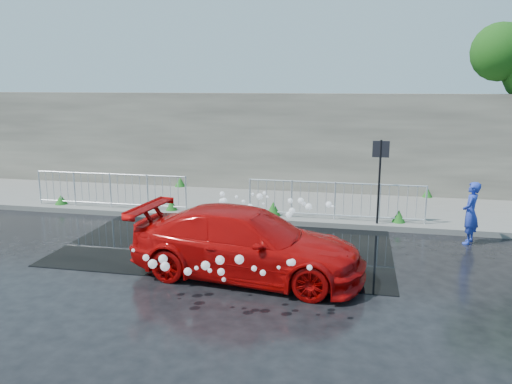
# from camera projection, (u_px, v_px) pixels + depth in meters

# --- Properties ---
(ground) EXTENTS (90.00, 90.00, 0.00)m
(ground) POSITION_uv_depth(u_px,v_px,m) (199.00, 255.00, 11.85)
(ground) COLOR black
(ground) RESTS_ON ground
(pavement) EXTENTS (30.00, 4.00, 0.15)m
(pavement) POSITION_uv_depth(u_px,v_px,m) (246.00, 203.00, 16.62)
(pavement) COLOR slate
(pavement) RESTS_ON ground
(curb) EXTENTS (30.00, 0.25, 0.16)m
(curb) POSITION_uv_depth(u_px,v_px,m) (231.00, 219.00, 14.70)
(curb) COLOR slate
(curb) RESTS_ON ground
(retaining_wall) EXTENTS (30.00, 0.60, 3.50)m
(retaining_wall) POSITION_uv_depth(u_px,v_px,m) (259.00, 142.00, 18.33)
(retaining_wall) COLOR #524D45
(retaining_wall) RESTS_ON pavement
(puddle) EXTENTS (8.00, 5.00, 0.01)m
(puddle) POSITION_uv_depth(u_px,v_px,m) (230.00, 243.00, 12.71)
(puddle) COLOR black
(puddle) RESTS_ON ground
(sign_post) EXTENTS (0.45, 0.06, 2.50)m
(sign_post) POSITION_uv_depth(u_px,v_px,m) (380.00, 168.00, 13.61)
(sign_post) COLOR black
(sign_post) RESTS_ON ground
(railing_left) EXTENTS (5.05, 0.05, 1.10)m
(railing_left) POSITION_uv_depth(u_px,v_px,m) (110.00, 189.00, 15.69)
(railing_left) COLOR silver
(railing_left) RESTS_ON pavement
(railing_right) EXTENTS (5.05, 0.05, 1.10)m
(railing_right) POSITION_uv_depth(u_px,v_px,m) (335.00, 199.00, 14.30)
(railing_right) COLOR silver
(railing_right) RESTS_ON pavement
(weeds) EXTENTS (12.17, 3.93, 0.42)m
(weeds) POSITION_uv_depth(u_px,v_px,m) (243.00, 200.00, 16.04)
(weeds) COLOR #124614
(weeds) RESTS_ON pavement
(water_spray) EXTENTS (3.43, 5.51, 1.13)m
(water_spray) POSITION_uv_depth(u_px,v_px,m) (246.00, 229.00, 11.39)
(water_spray) COLOR white
(water_spray) RESTS_ON ground
(red_car) EXTENTS (5.14, 2.57, 1.43)m
(red_car) POSITION_uv_depth(u_px,v_px,m) (247.00, 243.00, 10.43)
(red_car) COLOR #AB0706
(red_car) RESTS_ON ground
(person) EXTENTS (0.58, 0.68, 1.59)m
(person) POSITION_uv_depth(u_px,v_px,m) (471.00, 213.00, 12.56)
(person) COLOR #2338AF
(person) RESTS_ON ground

